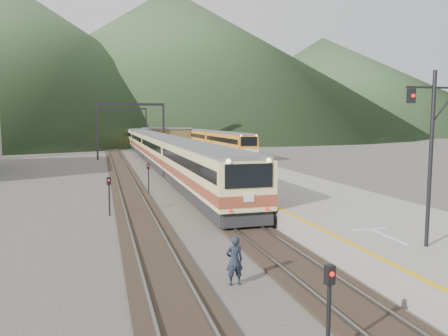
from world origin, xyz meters
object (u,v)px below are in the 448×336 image
object	(u,v)px
second_train	(214,142)
signal_mast	(432,140)
worker	(234,261)
main_train	(145,142)

from	to	relation	value
second_train	signal_mast	distance (m)	59.80
second_train	worker	world-z (taller)	second_train
second_train	worker	size ratio (longest dim) A/B	21.95
signal_mast	worker	xyz separation A→B (m)	(-7.05, 0.78, -4.02)
signal_mast	worker	distance (m)	8.15
signal_mast	worker	bearing A→B (deg)	173.69
signal_mast	worker	size ratio (longest dim) A/B	3.73
second_train	worker	bearing A→B (deg)	-103.69
second_train	main_train	bearing A→B (deg)	-179.79
signal_mast	second_train	bearing A→B (deg)	83.08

